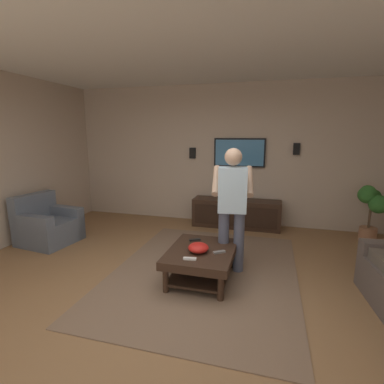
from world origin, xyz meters
name	(u,v)px	position (x,y,z in m)	size (l,w,h in m)	color
ground_plane	(172,298)	(0.00, 0.00, 0.00)	(7.45, 7.45, 0.00)	olive
wall_back_tv	(221,155)	(3.09, 0.00, 1.39)	(0.10, 6.41, 2.78)	#BCA893
ceiling_slab	(168,23)	(0.00, 0.00, 2.83)	(6.28, 6.41, 0.10)	white
area_rug	(205,272)	(0.71, -0.22, 0.01)	(3.08, 2.36, 0.01)	#7A604C
armchair	(47,226)	(1.07, 2.60, 0.28)	(0.89, 0.90, 0.82)	slate
coffee_table	(201,257)	(0.51, -0.22, 0.30)	(1.00, 0.80, 0.40)	#332116
media_console	(236,213)	(2.76, -0.37, 0.28)	(0.45, 1.70, 0.55)	#332116
tv	(239,153)	(3.00, -0.37, 1.45)	(0.05, 1.00, 0.56)	black
person_standing	(232,203)	(0.86, -0.54, 0.93)	(0.58, 0.59, 1.64)	#4C5166
potted_plant_tall	(371,204)	(2.54, -2.64, 0.66)	(0.44, 0.45, 0.98)	#9E6B4C
bowl	(198,248)	(0.42, -0.20, 0.46)	(0.25, 0.25, 0.11)	red
remote_white	(190,259)	(0.18, -0.16, 0.41)	(0.15, 0.04, 0.02)	white
remote_black	(195,240)	(0.78, -0.06, 0.41)	(0.15, 0.04, 0.02)	black
remote_grey	(219,252)	(0.46, -0.45, 0.41)	(0.15, 0.04, 0.02)	slate
vase_round	(228,193)	(2.80, -0.20, 0.66)	(0.22, 0.22, 0.22)	red
wall_speaker_left	(297,149)	(3.01, -1.43, 1.54)	(0.06, 0.12, 0.22)	black
wall_speaker_right	(193,153)	(3.01, 0.59, 1.42)	(0.06, 0.12, 0.22)	black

